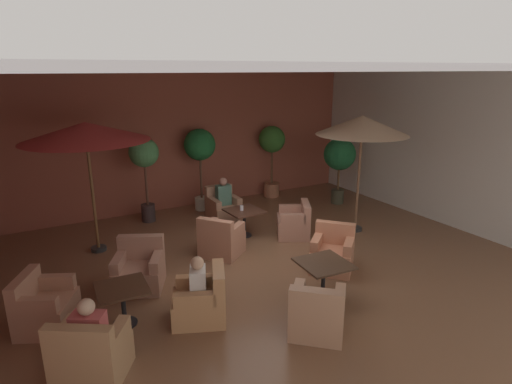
{
  "coord_description": "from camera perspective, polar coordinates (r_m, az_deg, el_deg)",
  "views": [
    {
      "loc": [
        -3.92,
        -6.52,
        3.71
      ],
      "look_at": [
        0.0,
        0.44,
        1.37
      ],
      "focal_mm": 29.76,
      "sensor_mm": 36.0,
      "label": 1
    }
  ],
  "objects": [
    {
      "name": "armchair_front_left_north",
      "position": [
        9.75,
        5.22,
        -4.21
      ],
      "size": [
        1.01,
        1.04,
        0.79
      ],
      "color": "tan",
      "rests_on": "ground_plane"
    },
    {
      "name": "patio_umbrella_center_beige",
      "position": [
        8.99,
        -21.93,
        7.46
      ],
      "size": [
        2.47,
        2.47,
        2.71
      ],
      "color": "#2D2D2D",
      "rests_on": "ground_plane"
    },
    {
      "name": "cafe_table_front_left",
      "position": [
        9.65,
        -1.59,
        -3.09
      ],
      "size": [
        0.8,
        0.8,
        0.62
      ],
      "color": "black",
      "rests_on": "ground_plane"
    },
    {
      "name": "iced_drink_cup",
      "position": [
        9.58,
        -1.94,
        -2.17
      ],
      "size": [
        0.08,
        0.08,
        0.11
      ],
      "primitive_type": "cylinder",
      "color": "white",
      "rests_on": "cafe_table_front_left"
    },
    {
      "name": "potted_tree_left_corner",
      "position": [
        11.28,
        -7.55,
        5.67
      ],
      "size": [
        0.83,
        0.83,
        2.2
      ],
      "color": "silver",
      "rests_on": "ground_plane"
    },
    {
      "name": "cafe_table_mid_center",
      "position": [
        7.25,
        9.08,
        -10.17
      ],
      "size": [
        0.85,
        0.85,
        0.62
      ],
      "color": "black",
      "rests_on": "ground_plane"
    },
    {
      "name": "armchair_mid_center_north",
      "position": [
        8.27,
        10.24,
        -8.14
      ],
      "size": [
        1.04,
        1.04,
        0.87
      ],
      "color": "#C17957",
      "rests_on": "ground_plane"
    },
    {
      "name": "patio_umbrella_tall_red",
      "position": [
        9.8,
        14.09,
        8.6
      ],
      "size": [
        2.06,
        2.06,
        2.71
      ],
      "color": "#2D2D2D",
      "rests_on": "ground_plane"
    },
    {
      "name": "armchair_front_left_south",
      "position": [
        8.75,
        -4.71,
        -6.51
      ],
      "size": [
        1.03,
        1.04,
        0.86
      ],
      "color": "tan",
      "rests_on": "ground_plane"
    },
    {
      "name": "armchair_front_left_east",
      "position": [
        10.7,
        -4.46,
        -2.21
      ],
      "size": [
        0.71,
        0.8,
        0.86
      ],
      "color": "tan",
      "rests_on": "ground_plane"
    },
    {
      "name": "patron_blue_shirt",
      "position": [
        10.54,
        -4.41,
        -0.07
      ],
      "size": [
        0.36,
        0.21,
        0.7
      ],
      "color": "#49715F",
      "rests_on": "ground_plane"
    },
    {
      "name": "ceiling_slab",
      "position": [
        7.61,
        1.69,
        16.37
      ],
      "size": [
        10.12,
        8.76,
        0.06
      ],
      "primitive_type": "cube",
      "color": "silver",
      "rests_on": "wall_back_brick"
    },
    {
      "name": "patron_with_friend",
      "position": [
        6.52,
        -7.82,
        -11.5
      ],
      "size": [
        0.36,
        0.43,
        0.64
      ],
      "color": "silver",
      "rests_on": "ground_plane"
    },
    {
      "name": "armchair_front_right_north",
      "position": [
        6.7,
        -7.27,
        -14.35
      ],
      "size": [
        1.0,
        0.95,
        0.84
      ],
      "color": "tan",
      "rests_on": "ground_plane"
    },
    {
      "name": "armchair_front_right_east",
      "position": [
        7.82,
        -15.39,
        -10.07
      ],
      "size": [
        1.07,
        1.07,
        0.85
      ],
      "color": "tan",
      "rests_on": "ground_plane"
    },
    {
      "name": "armchair_mid_center_east",
      "position": [
        6.42,
        8.25,
        -15.85
      ],
      "size": [
        1.1,
        1.1,
        0.83
      ],
      "color": "tan",
      "rests_on": "ground_plane"
    },
    {
      "name": "patron_by_window",
      "position": [
        5.75,
        -21.59,
        -16.38
      ],
      "size": [
        0.46,
        0.42,
        0.64
      ],
      "color": "#BA4D4B",
      "rests_on": "ground_plane"
    },
    {
      "name": "ground_plane",
      "position": [
        8.47,
        1.47,
        -9.74
      ],
      "size": [
        10.12,
        8.76,
        0.02
      ],
      "primitive_type": "cube",
      "color": "brown"
    },
    {
      "name": "wall_back_brick",
      "position": [
        11.7,
        -9.48,
        6.92
      ],
      "size": [
        10.12,
        0.08,
        3.69
      ],
      "primitive_type": "cube",
      "color": "#994D3A",
      "rests_on": "ground_plane"
    },
    {
      "name": "armchair_front_right_south",
      "position": [
        7.19,
        -26.58,
        -13.74
      ],
      "size": [
        0.99,
        1.04,
        0.84
      ],
      "color": "tan",
      "rests_on": "ground_plane"
    },
    {
      "name": "potted_tree_right_corner",
      "position": [
        10.64,
        -14.77,
        4.18
      ],
      "size": [
        0.72,
        0.72,
        2.12
      ],
      "color": "#382C2C",
      "rests_on": "ground_plane"
    },
    {
      "name": "potted_tree_mid_left",
      "position": [
        12.03,
        11.17,
        4.61
      ],
      "size": [
        0.89,
        0.89,
        1.86
      ],
      "color": "#3B3A29",
      "rests_on": "ground_plane"
    },
    {
      "name": "potted_tree_mid_right",
      "position": [
        12.45,
        2.15,
        6.0
      ],
      "size": [
        0.77,
        0.77,
        2.11
      ],
      "color": "#AD6A49",
      "rests_on": "ground_plane"
    },
    {
      "name": "cafe_table_front_right",
      "position": [
        6.74,
        -17.51,
        -13.07
      ],
      "size": [
        0.76,
        0.76,
        0.62
      ],
      "color": "black",
      "rests_on": "ground_plane"
    },
    {
      "name": "wall_right_plain",
      "position": [
        11.22,
        24.24,
        5.31
      ],
      "size": [
        0.08,
        8.76,
        3.69
      ],
      "primitive_type": "cube",
      "color": "silver",
      "rests_on": "ground_plane"
    },
    {
      "name": "armchair_front_right_west",
      "position": [
        5.93,
        -21.35,
        -19.73
      ],
      "size": [
        1.07,
        1.04,
        0.87
      ],
      "color": "tan",
      "rests_on": "ground_plane"
    }
  ]
}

